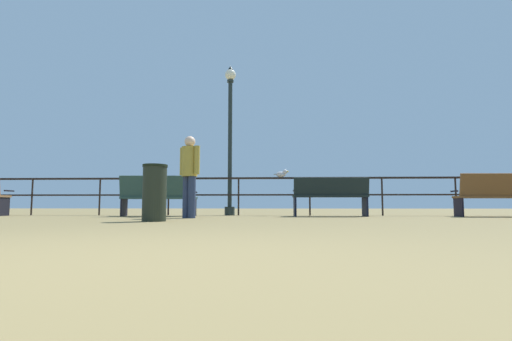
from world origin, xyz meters
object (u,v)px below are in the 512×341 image
at_px(bench_far_right, 498,193).
at_px(person_by_bench, 189,171).
at_px(seagull_on_rail, 282,174).
at_px(bench_near_left, 159,194).
at_px(lamppost_center, 230,131).
at_px(trash_bin, 155,193).
at_px(bench_near_right, 330,194).

distance_m(bench_far_right, person_by_bench, 6.91).
xyz_separation_m(person_by_bench, seagull_on_rail, (1.91, 2.13, 0.11)).
xyz_separation_m(bench_near_left, bench_far_right, (7.79, 0.00, 0.02)).
height_order(lamppost_center, trash_bin, lamppost_center).
bearing_deg(bench_near_left, lamppost_center, 34.03).
xyz_separation_m(bench_far_right, lamppost_center, (-6.22, 1.05, 1.67)).
bearing_deg(bench_near_right, seagull_on_rail, 141.90).
bearing_deg(bench_near_right, bench_far_right, -0.11).
bearing_deg(seagull_on_rail, bench_near_right, -38.10).
distance_m(bench_near_right, seagull_on_rail, 1.51).
relative_size(bench_near_right, bench_far_right, 0.96).
bearing_deg(lamppost_center, bench_far_right, -9.61).
distance_m(bench_near_right, person_by_bench, 3.30).
xyz_separation_m(bench_far_right, person_by_bench, (-6.78, -1.26, 0.42)).
xyz_separation_m(bench_near_right, lamppost_center, (-2.46, 1.05, 1.71)).
bearing_deg(person_by_bench, bench_near_right, 22.77).
bearing_deg(seagull_on_rail, bench_near_left, -163.30).
bearing_deg(bench_near_right, trash_bin, -138.51).
relative_size(bench_near_left, bench_far_right, 0.99).
bearing_deg(bench_near_left, trash_bin, -74.39).
bearing_deg(lamppost_center, trash_bin, -101.16).
bearing_deg(lamppost_center, bench_near_left, -145.97).
bearing_deg(bench_near_left, bench_far_right, 0.02).
bearing_deg(bench_near_right, bench_near_left, -179.86).
distance_m(bench_near_left, bench_far_right, 7.79).
bearing_deg(seagull_on_rail, bench_far_right, -10.16).
bearing_deg(seagull_on_rail, lamppost_center, 172.39).
bearing_deg(bench_near_left, seagull_on_rail, 16.70).
bearing_deg(lamppost_center, bench_near_right, -23.06).
xyz_separation_m(person_by_bench, trash_bin, (-0.21, -1.59, -0.50)).
distance_m(bench_near_right, lamppost_center, 3.17).
bearing_deg(bench_far_right, person_by_bench, -169.49).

